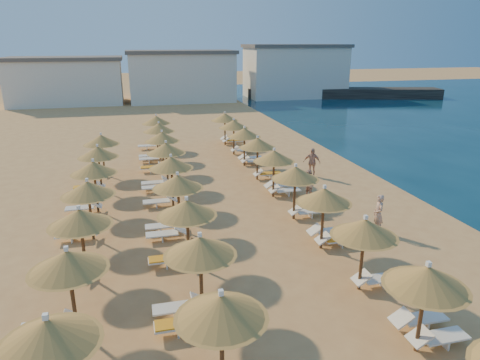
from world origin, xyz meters
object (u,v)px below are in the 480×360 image
object	(u,v)px
parasol_row_west	(178,183)
beachgoer_c	(312,162)
jetty	(343,93)
beachgoer_a	(378,214)
beachgoer_b	(308,184)
parasol_row_east	(295,174)

from	to	relation	value
parasol_row_west	beachgoer_c	xyz separation A→B (m)	(9.44, 6.46, -1.42)
jetty	beachgoer_a	size ratio (longest dim) A/B	16.23
beachgoer_a	beachgoer_b	distance (m)	5.24
parasol_row_east	parasol_row_west	size ratio (longest dim) A/B	1.00
jetty	beachgoer_a	bearing A→B (deg)	-100.17
beachgoer_a	parasol_row_west	bearing A→B (deg)	-94.19
beachgoer_a	beachgoer_c	bearing A→B (deg)	-171.96
parasol_row_west	beachgoer_b	distance (m)	8.19
beachgoer_c	beachgoer_b	size ratio (longest dim) A/B	1.15
parasol_row_east	parasol_row_west	world-z (taller)	same
beachgoer_b	parasol_row_east	bearing A→B (deg)	-57.48
jetty	beachgoer_b	xyz separation A→B (m)	(-22.96, -41.16, 0.08)
beachgoer_c	jetty	bearing A→B (deg)	94.25
jetty	beachgoer_a	world-z (taller)	beachgoer_a
beachgoer_a	beachgoer_b	world-z (taller)	beachgoer_a
parasol_row_east	beachgoer_b	bearing A→B (deg)	54.62
beachgoer_c	beachgoer_a	distance (m)	8.92
parasol_row_east	beachgoer_b	size ratio (longest dim) A/B	21.43
jetty	parasol_row_west	xyz separation A→B (m)	(-30.56, -43.77, 1.63)
beachgoer_c	beachgoer_b	bearing A→B (deg)	-81.72
parasol_row_west	beachgoer_b	xyz separation A→B (m)	(7.60, 2.61, -1.55)
jetty	beachgoer_c	size ratio (longest dim) A/B	15.62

